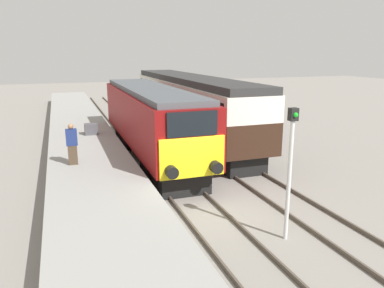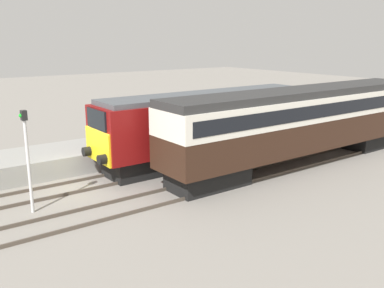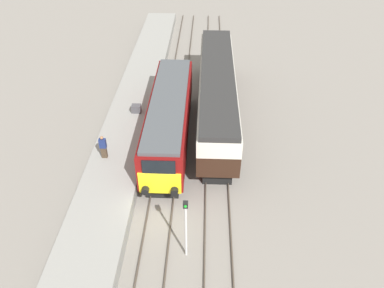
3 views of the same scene
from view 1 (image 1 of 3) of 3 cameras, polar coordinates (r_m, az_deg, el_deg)
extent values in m
plane|color=gray|center=(13.69, 0.74, -9.65)|extent=(120.00, 120.00, 0.00)
cube|color=gray|center=(20.40, -16.01, -0.77)|extent=(3.50, 50.00, 0.99)
cube|color=#4C4238|center=(17.98, -6.99, -3.69)|extent=(0.07, 60.00, 0.14)
cube|color=#4C4238|center=(18.33, -2.61, -3.26)|extent=(0.07, 60.00, 0.14)
cube|color=#4C4238|center=(18.97, 3.08, -2.67)|extent=(0.07, 60.00, 0.14)
cube|color=#4C4238|center=(19.55, 6.97, -2.25)|extent=(0.07, 60.00, 0.14)
cube|color=black|center=(16.19, -2.99, -3.99)|extent=(2.03, 4.00, 1.00)
cube|color=black|center=(23.50, -8.46, 1.52)|extent=(2.03, 4.00, 1.00)
cube|color=maroon|center=(19.44, -6.36, 4.25)|extent=(2.70, 12.77, 2.49)
cube|color=yellow|center=(13.52, 0.06, -2.08)|extent=(2.48, 0.10, 1.49)
cube|color=black|center=(13.23, 0.06, 3.10)|extent=(1.89, 0.10, 0.89)
cube|color=#4C5156|center=(19.26, -6.47, 8.25)|extent=(2.38, 12.26, 0.24)
cylinder|color=black|center=(13.19, -3.12, -4.31)|extent=(0.44, 0.35, 0.44)
cylinder|color=black|center=(13.75, 3.70, -3.56)|extent=(0.44, 0.35, 0.44)
cube|color=black|center=(18.42, 6.14, -1.92)|extent=(1.89, 3.60, 0.95)
cube|color=black|center=(29.99, -4.35, 4.25)|extent=(1.89, 3.60, 0.95)
cube|color=#331E14|center=(23.86, -0.36, 4.80)|extent=(2.70, 17.00, 1.51)
cube|color=silver|center=(23.68, -0.37, 8.03)|extent=(2.71, 17.00, 1.19)
cube|color=black|center=(23.68, -0.37, 8.03)|extent=(2.75, 16.32, 0.65)
cube|color=#2D2D2D|center=(23.62, -0.37, 9.89)|extent=(2.48, 17.00, 0.36)
cube|color=#473828|center=(15.96, -17.71, -1.58)|extent=(0.36, 0.24, 0.80)
cube|color=navy|center=(15.79, -17.90, 0.99)|extent=(0.44, 0.26, 0.67)
sphere|color=#9E704C|center=(15.70, -18.02, 2.57)|extent=(0.22, 0.22, 0.22)
cylinder|color=silver|center=(11.23, 14.54, -5.62)|extent=(0.12, 0.12, 3.60)
cube|color=black|center=(10.75, 15.18, 4.39)|extent=(0.24, 0.20, 0.36)
sphere|color=green|center=(10.66, 15.51, 4.29)|extent=(0.14, 0.14, 0.14)
cube|color=#4C4C51|center=(21.52, -15.12, 2.21)|extent=(0.70, 0.56, 0.60)
camera|label=2|loc=(22.56, 59.86, 9.73)|focal=40.00mm
camera|label=3|loc=(13.57, 115.31, 51.36)|focal=35.00mm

